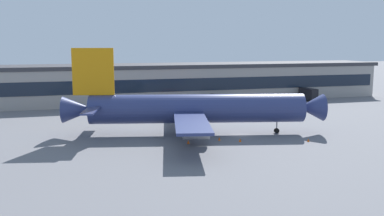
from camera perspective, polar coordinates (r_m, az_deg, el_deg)
name	(u,v)px	position (r m, az deg, el deg)	size (l,w,h in m)	color
ground_plane	(240,135)	(90.08, 6.42, -3.55)	(600.00, 600.00, 0.00)	slate
terminal_building	(174,82)	(142.43, -2.38, 3.46)	(145.46, 18.89, 12.18)	#9E9993
airliner	(193,109)	(88.86, 0.16, -0.09)	(54.11, 46.11, 17.99)	navy
fuel_truck	(222,100)	(130.88, 4.04, 1.13)	(7.95, 7.89, 3.35)	black
stair_truck	(185,102)	(125.24, -0.99, 0.86)	(5.94, 5.94, 3.55)	red
follow_me_car	(134,109)	(118.13, -7.67, -0.13)	(3.98, 4.73, 1.85)	gray
catering_truck	(309,94)	(146.67, 15.27, 1.82)	(3.20, 7.39, 4.15)	black
belt_loader	(269,102)	(132.52, 10.26, 0.79)	(5.37, 6.36, 1.95)	red
traffic_cone_0	(240,140)	(83.61, 6.43, -4.27)	(0.53, 0.53, 0.66)	#F2590C
traffic_cone_1	(219,139)	(84.46, 3.66, -4.11)	(0.53, 0.53, 0.66)	#F2590C
traffic_cone_2	(308,140)	(86.17, 15.24, -4.15)	(0.49, 0.49, 0.61)	#F2590C
traffic_cone_3	(188,142)	(81.57, -0.49, -4.53)	(0.57, 0.57, 0.71)	#F2590C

